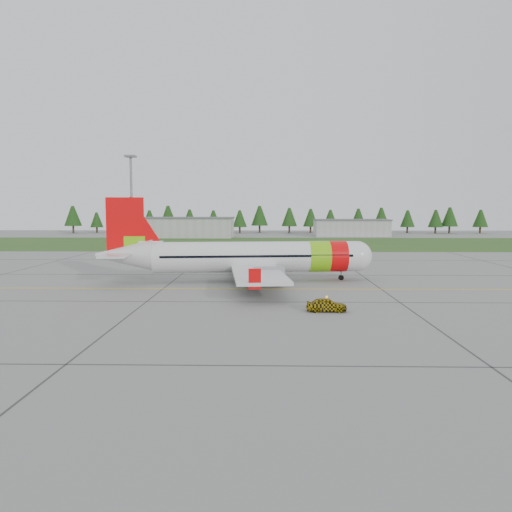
{
  "coord_description": "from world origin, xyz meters",
  "views": [
    {
      "loc": [
        -3.12,
        -48.51,
        9.23
      ],
      "look_at": [
        -4.39,
        11.25,
        3.49
      ],
      "focal_mm": 35.0,
      "sensor_mm": 36.0,
      "label": 1
    }
  ],
  "objects": [
    {
      "name": "aircraft",
      "position": [
        -5.23,
        14.16,
        3.05
      ],
      "size": [
        34.84,
        32.27,
        10.56
      ],
      "rotation": [
        0.0,
        0.0,
        0.1
      ],
      "color": "silver",
      "rests_on": "ground"
    },
    {
      "name": "service_van",
      "position": [
        -31.1,
        46.56,
        2.18
      ],
      "size": [
        1.65,
        1.57,
        4.37
      ],
      "primitive_type": "imported",
      "rotation": [
        0.0,
        0.0,
        0.09
      ],
      "color": "silver",
      "rests_on": "ground"
    },
    {
      "name": "taxi_guideline",
      "position": [
        0.0,
        8.0,
        0.01
      ],
      "size": [
        120.0,
        0.25,
        0.02
      ],
      "primitive_type": "cube",
      "color": "gold",
      "rests_on": "ground"
    },
    {
      "name": "hangar_east",
      "position": [
        25.0,
        118.0,
        2.6
      ],
      "size": [
        24.0,
        12.0,
        5.2
      ],
      "primitive_type": "cube",
      "color": "#A8A8A3",
      "rests_on": "ground"
    },
    {
      "name": "treeline",
      "position": [
        0.0,
        138.0,
        5.0
      ],
      "size": [
        160.0,
        8.0,
        10.0
      ],
      "primitive_type": null,
      "color": "#1C3F14",
      "rests_on": "ground"
    },
    {
      "name": "hangar_west",
      "position": [
        -30.0,
        110.0,
        3.0
      ],
      "size": [
        32.0,
        14.0,
        6.0
      ],
      "primitive_type": "cube",
      "color": "#A8A8A3",
      "rests_on": "ground"
    },
    {
      "name": "floodlight_mast",
      "position": [
        -32.0,
        58.0,
        10.0
      ],
      "size": [
        0.5,
        0.5,
        20.0
      ],
      "primitive_type": "cylinder",
      "color": "slate",
      "rests_on": "ground"
    },
    {
      "name": "follow_me_car",
      "position": [
        2.27,
        -4.41,
        1.81
      ],
      "size": [
        1.26,
        1.48,
        3.62
      ],
      "primitive_type": "imported",
      "rotation": [
        0.0,
        0.0,
        1.55
      ],
      "color": "gold",
      "rests_on": "ground"
    },
    {
      "name": "grass_strip",
      "position": [
        0.0,
        82.0,
        0.01
      ],
      "size": [
        320.0,
        50.0,
        0.03
      ],
      "primitive_type": "cube",
      "color": "#30561E",
      "rests_on": "ground"
    },
    {
      "name": "ground",
      "position": [
        0.0,
        0.0,
        0.0
      ],
      "size": [
        320.0,
        320.0,
        0.0
      ],
      "primitive_type": "plane",
      "color": "gray",
      "rests_on": "ground"
    }
  ]
}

